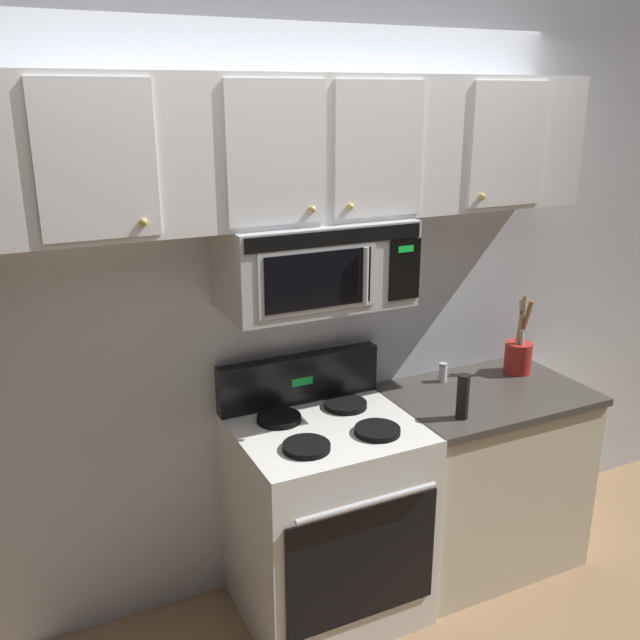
% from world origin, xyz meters
% --- Properties ---
extents(back_wall, '(5.20, 0.10, 2.70)m').
position_xyz_m(back_wall, '(0.00, 0.79, 1.35)').
color(back_wall, silver).
rests_on(back_wall, ground_plane).
extents(stove_range, '(0.76, 0.69, 1.12)m').
position_xyz_m(stove_range, '(0.00, 0.42, 0.47)').
color(stove_range, white).
rests_on(stove_range, ground_plane).
extents(over_range_microwave, '(0.76, 0.43, 0.35)m').
position_xyz_m(over_range_microwave, '(-0.00, 0.54, 1.58)').
color(over_range_microwave, '#B7BABF').
extents(upper_cabinets, '(2.50, 0.36, 0.55)m').
position_xyz_m(upper_cabinets, '(-0.00, 0.57, 2.02)').
color(upper_cabinets, silver).
extents(counter_segment, '(0.93, 0.65, 0.90)m').
position_xyz_m(counter_segment, '(0.84, 0.43, 0.45)').
color(counter_segment, beige).
rests_on(counter_segment, ground_plane).
extents(utensil_crock_red, '(0.13, 0.13, 0.40)m').
position_xyz_m(utensil_crock_red, '(1.12, 0.55, 1.00)').
color(utensil_crock_red, red).
rests_on(utensil_crock_red, counter_segment).
extents(salt_shaker, '(0.04, 0.04, 0.09)m').
position_xyz_m(salt_shaker, '(0.72, 0.62, 0.95)').
color(salt_shaker, white).
rests_on(salt_shaker, counter_segment).
extents(pepper_mill, '(0.05, 0.05, 0.20)m').
position_xyz_m(pepper_mill, '(0.56, 0.25, 1.00)').
color(pepper_mill, black).
rests_on(pepper_mill, counter_segment).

